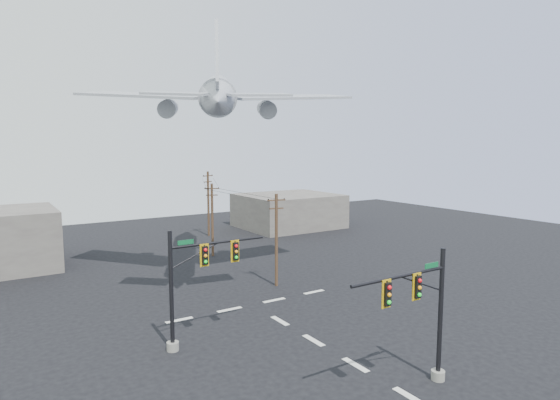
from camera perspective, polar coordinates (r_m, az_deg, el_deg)
ground at (r=28.53m, az=9.20°, el=-19.24°), size 120.00×120.00×0.00m
lane_markings at (r=32.32m, az=2.64°, el=-15.92°), size 14.00×21.20×0.01m
signal_mast_near at (r=25.51m, az=17.16°, el=-13.33°), size 6.58×0.79×7.16m
signal_mast_far at (r=29.66m, az=-10.58°, el=-10.04°), size 6.72×0.82×7.41m
utility_pole_a at (r=41.27m, az=-0.44°, el=-4.68°), size 1.63×0.47×8.23m
utility_pole_b at (r=53.00m, az=-8.25°, el=-2.23°), size 1.56×0.79×8.21m
utility_pole_c at (r=64.94m, az=-8.73°, el=-0.28°), size 1.74×0.78×8.91m
power_lines at (r=52.22m, az=-6.84°, el=1.51°), size 6.09×24.74×0.34m
airliner at (r=43.91m, az=-7.59°, el=12.77°), size 22.53×24.68×6.89m
building_right at (r=71.57m, az=1.04°, el=-1.31°), size 14.00×12.00×5.00m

